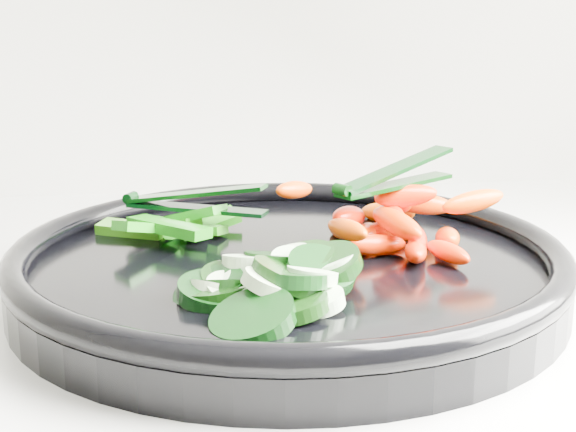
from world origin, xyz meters
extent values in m
cylinder|color=black|center=(0.65, 1.67, 0.94)|extent=(0.45, 0.45, 0.02)
torus|color=black|center=(0.65, 1.67, 0.96)|extent=(0.45, 0.45, 0.02)
cylinder|color=black|center=(0.61, 1.55, 0.96)|extent=(0.06, 0.07, 0.03)
cylinder|color=beige|center=(0.61, 1.57, 0.96)|extent=(0.04, 0.04, 0.02)
cylinder|color=black|center=(0.60, 1.60, 0.96)|extent=(0.04, 0.04, 0.03)
cylinder|color=beige|center=(0.59, 1.60, 0.96)|extent=(0.04, 0.04, 0.02)
cylinder|color=black|center=(0.61, 1.61, 0.96)|extent=(0.05, 0.05, 0.03)
cylinder|color=beige|center=(0.60, 1.59, 0.96)|extent=(0.04, 0.05, 0.02)
cylinder|color=black|center=(0.63, 1.56, 0.96)|extent=(0.05, 0.05, 0.02)
cylinder|color=#D2F6C5|center=(0.65, 1.57, 0.96)|extent=(0.04, 0.04, 0.02)
cylinder|color=black|center=(0.62, 1.63, 0.96)|extent=(0.05, 0.05, 0.02)
cylinder|color=#D2F5C4|center=(0.62, 1.62, 0.96)|extent=(0.05, 0.05, 0.02)
cylinder|color=black|center=(0.60, 1.60, 0.96)|extent=(0.07, 0.07, 0.02)
cylinder|color=#E0FCC9|center=(0.61, 1.61, 0.96)|extent=(0.04, 0.04, 0.01)
cylinder|color=black|center=(0.59, 1.59, 0.96)|extent=(0.07, 0.07, 0.02)
cylinder|color=beige|center=(0.61, 1.60, 0.96)|extent=(0.05, 0.05, 0.02)
cylinder|color=black|center=(0.59, 1.60, 0.96)|extent=(0.06, 0.06, 0.03)
cylinder|color=beige|center=(0.59, 1.60, 0.96)|extent=(0.04, 0.04, 0.02)
cylinder|color=black|center=(0.66, 1.60, 0.97)|extent=(0.05, 0.05, 0.03)
cylinder|color=beige|center=(0.67, 1.60, 0.97)|extent=(0.04, 0.04, 0.02)
cylinder|color=black|center=(0.63, 1.62, 0.97)|extent=(0.05, 0.05, 0.02)
cylinder|color=#DFF7C6|center=(0.62, 1.62, 0.97)|extent=(0.04, 0.04, 0.02)
cylinder|color=black|center=(0.64, 1.58, 0.97)|extent=(0.05, 0.06, 0.03)
cylinder|color=beige|center=(0.62, 1.57, 0.97)|extent=(0.04, 0.04, 0.02)
cylinder|color=black|center=(0.66, 1.60, 0.97)|extent=(0.06, 0.05, 0.03)
cylinder|color=#B7D4A9|center=(0.64, 1.61, 0.97)|extent=(0.04, 0.04, 0.02)
cylinder|color=black|center=(0.65, 1.61, 0.97)|extent=(0.06, 0.06, 0.02)
cylinder|color=beige|center=(0.64, 1.62, 0.97)|extent=(0.04, 0.04, 0.02)
cylinder|color=black|center=(0.64, 1.58, 0.97)|extent=(0.05, 0.05, 0.02)
cylinder|color=beige|center=(0.65, 1.58, 0.97)|extent=(0.04, 0.04, 0.02)
ellipsoid|color=red|center=(0.74, 1.66, 0.96)|extent=(0.02, 0.04, 0.02)
ellipsoid|color=red|center=(0.71, 1.66, 0.96)|extent=(0.05, 0.03, 0.02)
ellipsoid|color=red|center=(0.75, 1.64, 0.96)|extent=(0.03, 0.04, 0.02)
ellipsoid|color=#E93E00|center=(0.69, 1.71, 0.96)|extent=(0.03, 0.05, 0.03)
ellipsoid|color=#FF5B00|center=(0.76, 1.67, 0.96)|extent=(0.03, 0.05, 0.03)
ellipsoid|color=#FF3200|center=(0.71, 1.69, 0.96)|extent=(0.03, 0.04, 0.02)
ellipsoid|color=#FF1B00|center=(0.73, 1.64, 0.96)|extent=(0.03, 0.04, 0.02)
ellipsoid|color=#FF1C00|center=(0.73, 1.70, 0.96)|extent=(0.05, 0.02, 0.02)
ellipsoid|color=#FB5C00|center=(0.74, 1.75, 0.96)|extent=(0.05, 0.05, 0.03)
ellipsoid|color=red|center=(0.71, 1.74, 0.96)|extent=(0.02, 0.04, 0.02)
ellipsoid|color=#E74F00|center=(0.69, 1.65, 0.98)|extent=(0.03, 0.05, 0.02)
ellipsoid|color=#DA4700|center=(0.74, 1.72, 0.98)|extent=(0.02, 0.05, 0.03)
ellipsoid|color=red|center=(0.72, 1.69, 0.98)|extent=(0.02, 0.05, 0.02)
ellipsoid|color=#EB2A00|center=(0.72, 1.67, 0.98)|extent=(0.04, 0.06, 0.02)
ellipsoid|color=red|center=(0.69, 1.69, 0.98)|extent=(0.04, 0.05, 0.03)
ellipsoid|color=#DA3600|center=(0.76, 1.72, 0.98)|extent=(0.05, 0.02, 0.02)
ellipsoid|color=#FC2D00|center=(0.73, 1.70, 0.99)|extent=(0.04, 0.02, 0.02)
ellipsoid|color=#F32F00|center=(0.66, 1.72, 0.99)|extent=(0.04, 0.04, 0.02)
ellipsoid|color=red|center=(0.73, 1.69, 0.99)|extent=(0.05, 0.02, 0.02)
ellipsoid|color=#FF3900|center=(0.78, 1.66, 0.99)|extent=(0.05, 0.03, 0.02)
cube|color=#1E6A0A|center=(0.59, 1.73, 0.96)|extent=(0.02, 0.05, 0.02)
cube|color=#0A720E|center=(0.58, 1.74, 0.96)|extent=(0.05, 0.04, 0.02)
cube|color=#20740B|center=(0.59, 1.73, 0.96)|extent=(0.04, 0.04, 0.01)
cube|color=#1E6609|center=(0.59, 1.74, 0.96)|extent=(0.07, 0.04, 0.02)
cube|color=#25700A|center=(0.54, 1.74, 0.96)|extent=(0.06, 0.04, 0.01)
cube|color=#106709|center=(0.57, 1.75, 0.96)|extent=(0.04, 0.05, 0.02)
cube|color=#0F6409|center=(0.58, 1.74, 0.97)|extent=(0.05, 0.05, 0.02)
cube|color=#1A750B|center=(0.55, 1.71, 0.97)|extent=(0.05, 0.04, 0.02)
cube|color=#0A6C0A|center=(0.57, 1.71, 0.97)|extent=(0.06, 0.06, 0.01)
cylinder|color=black|center=(0.68, 1.66, 1.00)|extent=(0.01, 0.01, 0.01)
cube|color=black|center=(0.73, 1.69, 1.00)|extent=(0.10, 0.07, 0.00)
cube|color=black|center=(0.73, 1.69, 1.01)|extent=(0.10, 0.07, 0.02)
cylinder|color=black|center=(0.54, 1.76, 0.98)|extent=(0.01, 0.01, 0.01)
cube|color=black|center=(0.59, 1.74, 0.97)|extent=(0.11, 0.06, 0.00)
cube|color=black|center=(0.59, 1.74, 0.99)|extent=(0.10, 0.06, 0.02)
camera|label=1|loc=(0.57, 1.15, 1.12)|focal=50.00mm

